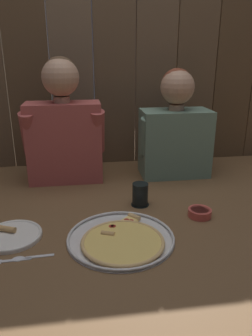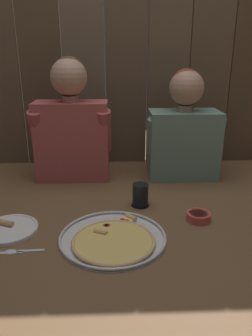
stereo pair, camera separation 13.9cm
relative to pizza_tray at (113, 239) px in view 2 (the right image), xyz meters
name	(u,v)px [view 2 (the right image)]	position (x,y,z in m)	size (l,w,h in m)	color
ground_plane	(133,216)	(0.08, 0.19, -0.01)	(3.20, 3.20, 0.00)	brown
pizza_tray	(113,239)	(0.00, 0.00, 0.00)	(0.40, 0.40, 0.03)	silver
dinner_plate	(9,229)	(-0.40, 0.08, 0.00)	(0.22, 0.22, 0.03)	white
drinking_glass	(140,195)	(0.12, 0.29, 0.04)	(0.08, 0.08, 0.10)	black
dipping_bowl	(198,216)	(0.35, 0.14, 0.01)	(0.10, 0.10, 0.03)	#CC4C42
table_spoon	(17,251)	(-0.33, -0.06, -0.01)	(0.14, 0.03, 0.01)	silver
diner_left	(71,124)	(-0.22, 0.65, 0.29)	(0.42, 0.21, 0.64)	#AD4C47
diner_right	(184,130)	(0.38, 0.65, 0.25)	(0.41, 0.21, 0.58)	slate
wooden_backdrop_wall	(126,65)	(0.08, 0.93, 0.57)	(2.19, 0.03, 1.17)	#4F3A26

